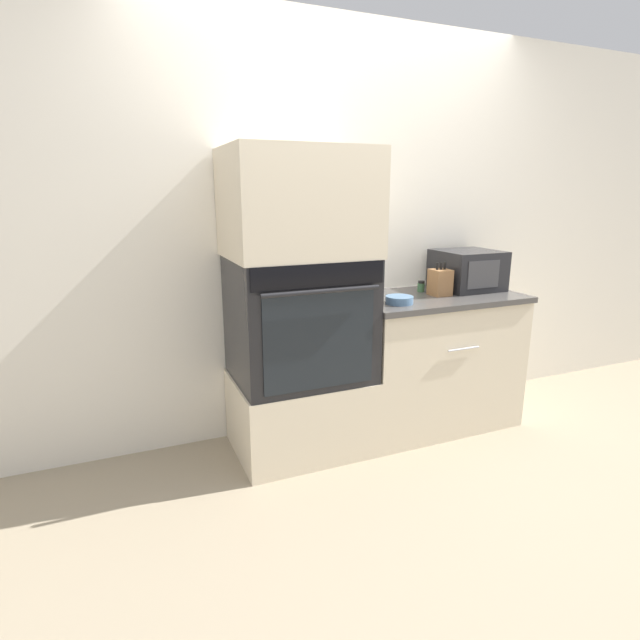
{
  "coord_description": "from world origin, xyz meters",
  "views": [
    {
      "loc": [
        -1.34,
        -2.27,
        1.5
      ],
      "look_at": [
        -0.3,
        0.21,
        0.81
      ],
      "focal_mm": 28.0,
      "sensor_mm": 36.0,
      "label": 1
    }
  ],
  "objects_px": {
    "condiment_jar_mid": "(358,289)",
    "condiment_jar_near": "(421,286)",
    "knife_block": "(440,282)",
    "bowl": "(399,300)",
    "wall_oven": "(300,318)",
    "microwave": "(467,270)"
  },
  "relations": [
    {
      "from": "condiment_jar_mid",
      "to": "knife_block",
      "type": "bearing_deg",
      "value": -23.76
    },
    {
      "from": "microwave",
      "to": "bowl",
      "type": "relative_size",
      "value": 2.41
    },
    {
      "from": "knife_block",
      "to": "condiment_jar_near",
      "type": "relative_size",
      "value": 2.9
    },
    {
      "from": "condiment_jar_near",
      "to": "microwave",
      "type": "bearing_deg",
      "value": -6.97
    },
    {
      "from": "condiment_jar_mid",
      "to": "condiment_jar_near",
      "type": "bearing_deg",
      "value": -8.61
    },
    {
      "from": "condiment_jar_near",
      "to": "condiment_jar_mid",
      "type": "bearing_deg",
      "value": 171.39
    },
    {
      "from": "bowl",
      "to": "condiment_jar_near",
      "type": "bearing_deg",
      "value": 38.4
    },
    {
      "from": "microwave",
      "to": "condiment_jar_mid",
      "type": "height_order",
      "value": "microwave"
    },
    {
      "from": "condiment_jar_near",
      "to": "condiment_jar_mid",
      "type": "xyz_separation_m",
      "value": [
        -0.42,
        0.06,
        0.0
      ]
    },
    {
      "from": "wall_oven",
      "to": "condiment_jar_mid",
      "type": "bearing_deg",
      "value": 21.6
    },
    {
      "from": "bowl",
      "to": "wall_oven",
      "type": "bearing_deg",
      "value": 166.84
    },
    {
      "from": "knife_block",
      "to": "bowl",
      "type": "bearing_deg",
      "value": -162.96
    },
    {
      "from": "microwave",
      "to": "bowl",
      "type": "height_order",
      "value": "microwave"
    },
    {
      "from": "knife_block",
      "to": "condiment_jar_mid",
      "type": "bearing_deg",
      "value": 156.24
    },
    {
      "from": "knife_block",
      "to": "condiment_jar_near",
      "type": "distance_m",
      "value": 0.16
    },
    {
      "from": "wall_oven",
      "to": "condiment_jar_near",
      "type": "relative_size",
      "value": 10.42
    },
    {
      "from": "bowl",
      "to": "knife_block",
      "type": "bearing_deg",
      "value": 17.04
    },
    {
      "from": "knife_block",
      "to": "bowl",
      "type": "distance_m",
      "value": 0.38
    },
    {
      "from": "wall_oven",
      "to": "microwave",
      "type": "distance_m",
      "value": 1.23
    },
    {
      "from": "microwave",
      "to": "bowl",
      "type": "bearing_deg",
      "value": -161.87
    },
    {
      "from": "knife_block",
      "to": "bowl",
      "type": "height_order",
      "value": "knife_block"
    },
    {
      "from": "knife_block",
      "to": "condiment_jar_mid",
      "type": "distance_m",
      "value": 0.51
    }
  ]
}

